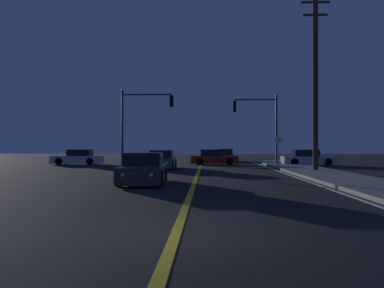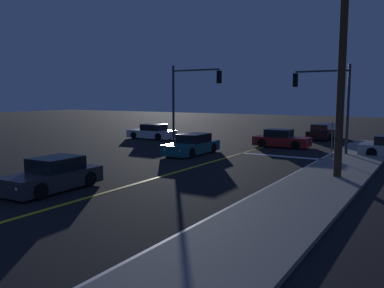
% 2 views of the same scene
% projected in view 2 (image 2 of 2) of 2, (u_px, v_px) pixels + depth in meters
% --- Properties ---
extents(sidewalk_right, '(3.20, 45.90, 0.15)m').
position_uv_depth(sidewalk_right, '(293.00, 205.00, 13.90)').
color(sidewalk_right, gray).
rests_on(sidewalk_right, ground).
extents(lane_line_center, '(0.20, 43.35, 0.01)m').
position_uv_depth(lane_line_center, '(136.00, 184.00, 17.58)').
color(lane_line_center, gold).
rests_on(lane_line_center, ground).
extents(lane_line_edge_right, '(0.16, 43.35, 0.01)m').
position_uv_depth(lane_line_edge_right, '(244.00, 200.00, 14.88)').
color(lane_line_edge_right, white).
rests_on(lane_line_edge_right, ground).
extents(stop_bar, '(5.45, 0.50, 0.01)m').
position_uv_depth(stop_bar, '(281.00, 156.00, 25.68)').
color(stop_bar, white).
rests_on(stop_bar, ground).
extents(car_following_oncoming_charcoal, '(2.00, 4.30, 1.34)m').
position_uv_depth(car_following_oncoming_charcoal, '(53.00, 176.00, 16.43)').
color(car_following_oncoming_charcoal, '#2D2D33').
rests_on(car_following_oncoming_charcoal, ground).
extents(car_parked_curb_red, '(4.22, 1.91, 1.34)m').
position_uv_depth(car_parked_curb_red, '(281.00, 139.00, 30.40)').
color(car_parked_curb_red, maroon).
rests_on(car_parked_curb_red, ground).
extents(car_distant_tail_black, '(1.99, 4.76, 1.34)m').
position_uv_depth(car_distant_tail_black, '(323.00, 132.00, 36.21)').
color(car_distant_tail_black, black).
rests_on(car_distant_tail_black, ground).
extents(car_mid_block_teal, '(1.95, 4.76, 1.34)m').
position_uv_depth(car_mid_block_teal, '(192.00, 145.00, 26.72)').
color(car_mid_block_teal, '#195960').
rests_on(car_mid_block_teal, ground).
extents(car_far_approaching_white, '(4.45, 2.03, 1.34)m').
position_uv_depth(car_far_approaching_white, '(152.00, 132.00, 36.36)').
color(car_far_approaching_white, silver).
rests_on(car_far_approaching_white, ground).
extents(traffic_signal_near_right, '(3.68, 0.28, 5.88)m').
position_uv_depth(traffic_signal_near_right, '(328.00, 95.00, 25.99)').
color(traffic_signal_near_right, '#38383D').
rests_on(traffic_signal_near_right, ground).
extents(traffic_signal_far_left, '(4.19, 0.28, 6.16)m').
position_uv_depth(traffic_signal_far_left, '(189.00, 93.00, 29.87)').
color(traffic_signal_far_left, '#38383D').
rests_on(traffic_signal_far_left, ground).
extents(utility_pole_right, '(1.84, 0.35, 11.29)m').
position_uv_depth(utility_pole_right, '(342.00, 52.00, 17.83)').
color(utility_pole_right, '#42301E').
rests_on(utility_pole_right, ground).
extents(street_sign_corner, '(0.56, 0.10, 2.35)m').
position_uv_depth(street_sign_corner, '(332.00, 135.00, 23.39)').
color(street_sign_corner, slate).
rests_on(street_sign_corner, ground).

